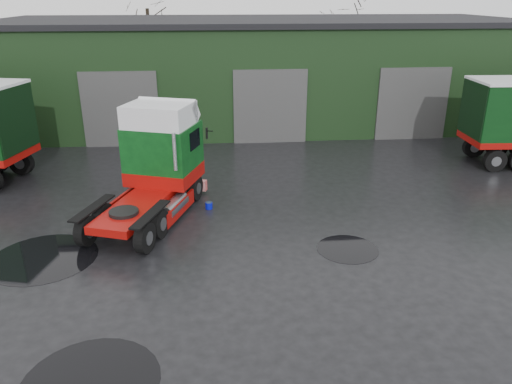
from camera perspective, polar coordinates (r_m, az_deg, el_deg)
ground at (r=15.00m, az=0.19°, el=-9.30°), size 100.00×100.00×0.00m
warehouse at (r=33.27m, az=0.39°, el=13.83°), size 32.40×12.40×6.30m
hero_tractor at (r=18.03m, az=-12.86°, el=2.67°), size 4.73×7.01×4.02m
wash_bucket at (r=19.32m, az=-5.41°, el=-1.55°), size 0.36×0.36×0.26m
tree_back_a at (r=43.17m, az=-12.13°, el=17.32°), size 4.40×4.40×9.50m
tree_back_b at (r=44.42m, az=9.82°, el=16.29°), size 4.40×4.40×7.50m
puddle_0 at (r=11.93m, az=-18.43°, el=-20.01°), size 2.99×2.99×0.01m
puddle_1 at (r=16.60m, az=10.42°, el=-6.42°), size 2.01×2.01×0.01m
puddle_2 at (r=17.15m, az=-23.13°, el=-6.96°), size 3.34×3.34×0.01m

